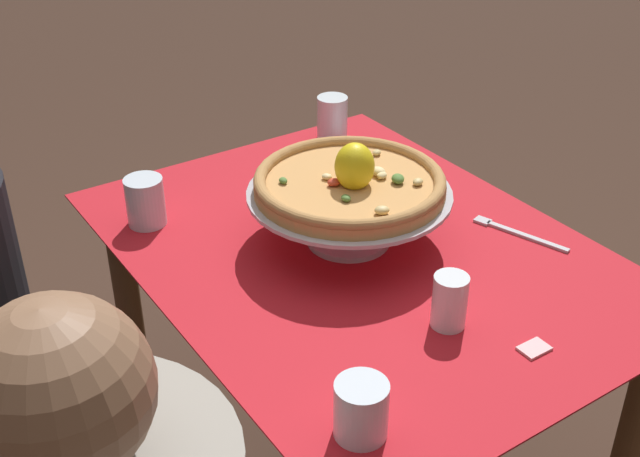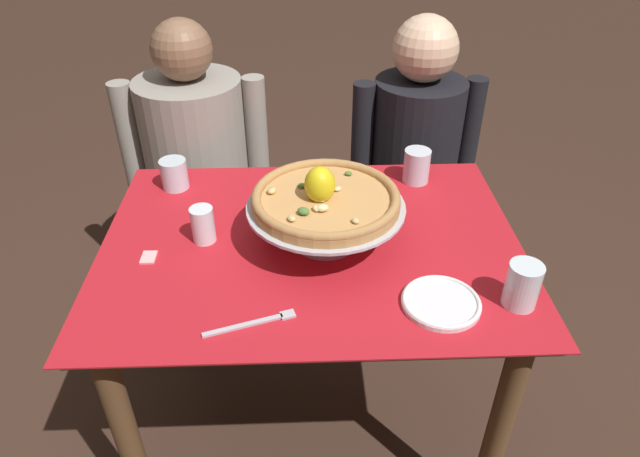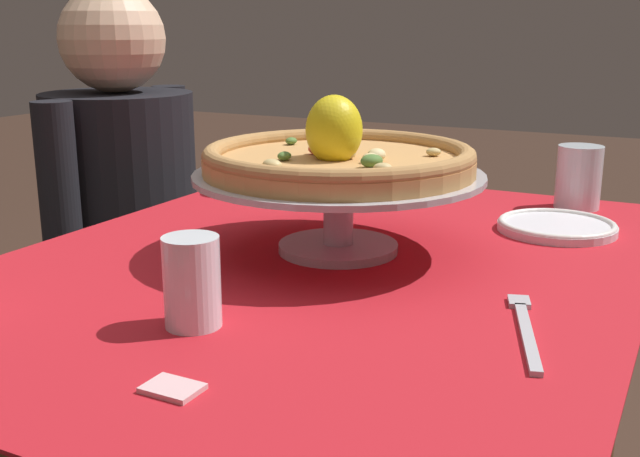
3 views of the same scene
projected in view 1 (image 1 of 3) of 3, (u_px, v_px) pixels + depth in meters
The scene contains 10 objects.
dining_table at pixel (358, 302), 1.66m from camera, with size 1.09×0.82×0.75m.
pizza_stand at pixel (351, 203), 1.58m from camera, with size 0.40×0.40×0.11m.
pizza at pixel (352, 181), 1.56m from camera, with size 0.37×0.37×0.11m.
water_glass_back_right at pixel (146, 205), 1.66m from camera, with size 0.08×0.08×0.10m.
water_glass_back_left at pixel (361, 413), 1.15m from camera, with size 0.08×0.08×0.09m.
water_glass_front_right at pixel (332, 120), 2.02m from camera, with size 0.08×0.08×0.11m.
water_glass_side_left at pixel (449, 304), 1.37m from camera, with size 0.06×0.06×0.10m.
side_plate at pixel (374, 160), 1.92m from camera, with size 0.18×0.18×0.02m.
dinner_fork at pixel (515, 232), 1.65m from camera, with size 0.20×0.08×0.01m.
sugar_packet at pixel (534, 349), 1.33m from camera, with size 0.05×0.04×0.01m, color beige.
Camera 1 is at (-1.08, 0.82, 1.61)m, focal length 45.57 mm.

